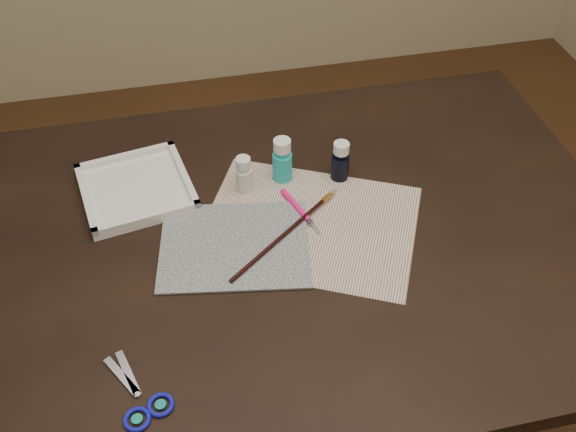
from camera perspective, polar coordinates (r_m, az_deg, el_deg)
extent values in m
cube|color=#422614|center=(1.84, 0.00, -18.20)|extent=(3.50, 3.50, 0.02)
cube|color=black|center=(1.51, 0.00, -11.53)|extent=(1.30, 0.90, 0.75)
cube|color=silver|center=(1.24, 1.96, -0.71)|extent=(0.49, 0.45, 0.00)
cube|color=black|center=(1.20, -4.78, -2.58)|extent=(0.31, 0.26, 0.00)
cylinder|color=silver|center=(1.28, -3.94, 3.71)|extent=(0.04, 0.04, 0.08)
cylinder|color=#1DB3B9|center=(1.30, -0.52, 5.02)|extent=(0.05, 0.05, 0.10)
cylinder|color=black|center=(1.31, 4.68, 4.90)|extent=(0.04, 0.04, 0.09)
cube|color=white|center=(1.33, -13.34, 2.45)|extent=(0.24, 0.24, 0.03)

